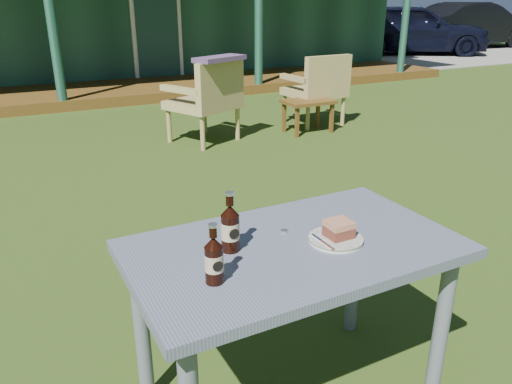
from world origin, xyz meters
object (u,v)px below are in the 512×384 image
cafe_table (293,268)px  armchair_right (319,86)px  side_table (308,105)px  plate (336,239)px  cola_bottle_far (214,259)px  cake_slice (339,229)px  car_near (412,29)px  car_far (472,25)px  armchair_left (208,97)px  cola_bottle_near (230,228)px

cafe_table → armchair_right: (2.82, 3.95, -0.11)m
armchair_right → side_table: armchair_right is taller
plate → cola_bottle_far: 0.52m
plate → cake_slice: 0.04m
car_near → plate: size_ratio=20.72×
car_near → cake_slice: car_near is taller
side_table → cola_bottle_far: bearing=-127.0°
armchair_right → cake_slice: bearing=-123.6°
cake_slice → armchair_right: bearing=56.4°
car_far → plate: bearing=132.8°
car_far → armchair_left: (-12.20, -6.79, -0.20)m
cafe_table → cola_bottle_far: size_ratio=5.96×
cola_bottle_near → side_table: size_ratio=0.37×
cafe_table → armchair_right: size_ratio=1.33×
armchair_right → side_table: size_ratio=1.50×
car_near → plate: 14.23m
cafe_table → armchair_left: (1.25, 3.83, -0.10)m
plate → cola_bottle_near: cola_bottle_near is taller
cola_bottle_near → armchair_right: 4.94m
cake_slice → cola_bottle_near: 0.40m
car_near → cola_bottle_near: size_ratio=19.09×
car_far → armchair_left: bearing=123.1°
car_near → car_far: size_ratio=0.97×
cola_bottle_far → cake_slice: bearing=6.4°
car_near → cola_bottle_far: car_near is taller
car_far → armchair_right: (-10.63, -6.67, -0.21)m
cola_bottle_far → cola_bottle_near: bearing=51.6°
cola_bottle_near → armchair_right: cola_bottle_near is taller
cola_bottle_near → car_near: bearing=43.6°
car_near → cake_slice: bearing=167.1°
armchair_left → side_table: size_ratio=1.55×
cake_slice → cola_bottle_far: 0.53m
car_far → plate: car_far is taller
cola_bottle_far → side_table: bearing=53.0°
cola_bottle_near → armchair_right: size_ratio=0.25×
armchair_right → plate: bearing=-123.7°
cola_bottle_far → side_table: (2.86, 3.79, -0.46)m
cake_slice → side_table: 4.43m
plate → cola_bottle_near: (-0.37, 0.11, 0.08)m
cafe_table → plate: (0.15, -0.05, 0.11)m
car_near → cola_bottle_near: (-10.45, -9.94, 0.09)m
cola_bottle_far → side_table: 4.77m
cola_bottle_far → armchair_left: 4.26m
armchair_right → side_table: 0.44m
armchair_right → side_table: bearing=-141.2°
side_table → armchair_left: bearing=173.6°
car_far → cafe_table: 17.14m
cake_slice → cola_bottle_far: bearing=-173.6°
plate → side_table: plate is taller
car_far → armchair_right: 12.55m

